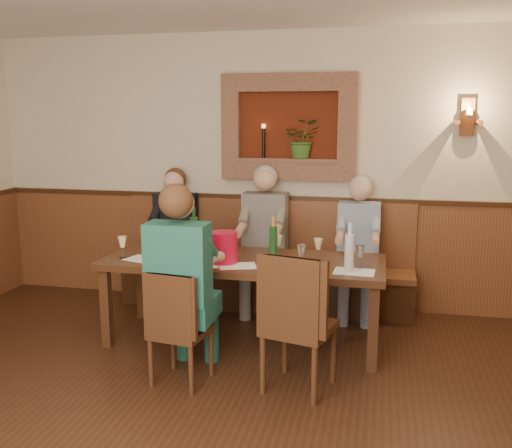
{
  "coord_description": "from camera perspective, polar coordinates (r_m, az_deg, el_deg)",
  "views": [
    {
      "loc": [
        1.13,
        -2.79,
        1.97
      ],
      "look_at": [
        0.1,
        1.9,
        1.05
      ],
      "focal_mm": 40.0,
      "sensor_mm": 36.0,
      "label": 1
    }
  ],
  "objects": [
    {
      "name": "person_bench_left",
      "position": [
        6.02,
        -8.23,
        -2.49
      ],
      "size": [
        0.42,
        0.52,
        1.43
      ],
      "color": "black",
      "rests_on": "ground"
    },
    {
      "name": "bench",
      "position": [
        5.93,
        0.91,
        -5.25
      ],
      "size": [
        3.0,
        0.45,
        1.11
      ],
      "color": "#381E0F",
      "rests_on": "ground"
    },
    {
      "name": "water_bottle",
      "position": [
        4.51,
        9.32,
        -2.82
      ],
      "size": [
        0.08,
        0.08,
        0.4
      ],
      "rotation": [
        0.0,
        0.0,
        0.06
      ],
      "color": "silver",
      "rests_on": "dining_table"
    },
    {
      "name": "wine_glass_9",
      "position": [
        5.06,
        -13.2,
        -2.29
      ],
      "size": [
        0.08,
        0.08,
        0.19
      ],
      "primitive_type": null,
      "color": "#FAE495",
      "rests_on": "dining_table"
    },
    {
      "name": "wine_glass_0",
      "position": [
        5.19,
        -8.58,
        -1.8
      ],
      "size": [
        0.08,
        0.08,
        0.19
      ],
      "primitive_type": null,
      "color": "white",
      "rests_on": "dining_table"
    },
    {
      "name": "spittoon_bucket",
      "position": [
        4.77,
        -3.26,
        -2.35
      ],
      "size": [
        0.29,
        0.29,
        0.26
      ],
      "primitive_type": "cylinder",
      "rotation": [
        0.0,
        0.0,
        0.33
      ],
      "color": "red",
      "rests_on": "dining_table"
    },
    {
      "name": "wall_sconce",
      "position": [
        5.77,
        20.38,
        9.91
      ],
      "size": [
        0.25,
        0.2,
        0.35
      ],
      "color": "brown",
      "rests_on": "ground"
    },
    {
      "name": "tasting_sheet_b",
      "position": [
        4.69,
        -1.85,
        -4.2
      ],
      "size": [
        0.35,
        0.3,
        0.0
      ],
      "primitive_type": "cube",
      "rotation": [
        0.0,
        0.0,
        0.33
      ],
      "color": "white",
      "rests_on": "dining_table"
    },
    {
      "name": "person_chair_front",
      "position": [
        4.32,
        -7.26,
        -7.37
      ],
      "size": [
        0.45,
        0.55,
        1.5
      ],
      "color": "#16384E",
      "rests_on": "ground"
    },
    {
      "name": "wine_glass_6",
      "position": [
        4.91,
        -7.76,
        -2.49
      ],
      "size": [
        0.08,
        0.08,
        0.19
      ],
      "primitive_type": null,
      "color": "#FAE495",
      "rests_on": "dining_table"
    },
    {
      "name": "wine_bottle_green_b",
      "position": [
        5.2,
        -6.2,
        -0.92
      ],
      "size": [
        0.09,
        0.09,
        0.4
      ],
      "rotation": [
        0.0,
        0.0,
        0.33
      ],
      "color": "#19471E",
      "rests_on": "dining_table"
    },
    {
      "name": "tasting_sheet_d",
      "position": [
        4.75,
        -5.61,
        -4.08
      ],
      "size": [
        0.36,
        0.29,
        0.0
      ],
      "primitive_type": "cube",
      "rotation": [
        0.0,
        0.0,
        0.26
      ],
      "color": "white",
      "rests_on": "dining_table"
    },
    {
      "name": "dining_table",
      "position": [
        4.95,
        -1.26,
        -4.33
      ],
      "size": [
        2.4,
        0.9,
        0.75
      ],
      "color": "#382111",
      "rests_on": "ground"
    },
    {
      "name": "person_bench_right",
      "position": [
        5.65,
        10.1,
        -3.63
      ],
      "size": [
        0.41,
        0.5,
        1.39
      ],
      "color": "navy",
      "rests_on": "ground"
    },
    {
      "name": "tasting_sheet_a",
      "position": [
        5.0,
        -11.23,
        -3.46
      ],
      "size": [
        0.35,
        0.29,
        0.0
      ],
      "primitive_type": "cube",
      "rotation": [
        0.0,
        0.0,
        -0.3
      ],
      "color": "white",
      "rests_on": "dining_table"
    },
    {
      "name": "wine_glass_2",
      "position": [
        4.98,
        2.21,
        -2.2
      ],
      "size": [
        0.08,
        0.08,
        0.19
      ],
      "primitive_type": null,
      "color": "#FAE495",
      "rests_on": "dining_table"
    },
    {
      "name": "chair_near_right",
      "position": [
        4.22,
        4.19,
        -12.47
      ],
      "size": [
        0.56,
        0.56,
        1.03
      ],
      "rotation": [
        0.0,
        0.0,
        -0.25
      ],
      "color": "#382111",
      "rests_on": "ground"
    },
    {
      "name": "wall_niche",
      "position": [
        5.8,
        3.62,
        9.2
      ],
      "size": [
        1.36,
        0.3,
        1.06
      ],
      "color": "#531B0B",
      "rests_on": "ground"
    },
    {
      "name": "room_shell",
      "position": [
        3.01,
        -9.8,
        9.17
      ],
      "size": [
        6.04,
        6.04,
        2.82
      ],
      "color": "beige",
      "rests_on": "ground"
    },
    {
      "name": "chair_near_left",
      "position": [
        4.37,
        -7.6,
        -12.36
      ],
      "size": [
        0.44,
        0.44,
        0.87
      ],
      "rotation": [
        0.0,
        0.0,
        -0.15
      ],
      "color": "#382111",
      "rests_on": "ground"
    },
    {
      "name": "wine_glass_5",
      "position": [
        4.72,
        -5.14,
        -2.98
      ],
      "size": [
        0.08,
        0.08,
        0.19
      ],
      "primitive_type": null,
      "color": "#FAE495",
      "rests_on": "dining_table"
    },
    {
      "name": "wine_glass_4",
      "position": [
        4.63,
        4.53,
        -3.24
      ],
      "size": [
        0.08,
        0.08,
        0.19
      ],
      "primitive_type": null,
      "color": "white",
      "rests_on": "dining_table"
    },
    {
      "name": "wine_glass_3",
      "position": [
        4.87,
        6.23,
        -2.56
      ],
      "size": [
        0.08,
        0.08,
        0.19
      ],
      "primitive_type": null,
      "color": "#FAE495",
      "rests_on": "dining_table"
    },
    {
      "name": "wine_glass_8",
      "position": [
        4.77,
        -2.99,
        -2.79
      ],
      "size": [
        0.08,
        0.08,
        0.19
      ],
      "primitive_type": null,
      "color": "#FAE495",
      "rests_on": "dining_table"
    },
    {
      "name": "person_bench_mid",
      "position": [
        5.75,
        0.72,
        -2.79
      ],
      "size": [
        0.44,
        0.54,
        1.48
      ],
      "color": "#534D4C",
      "rests_on": "ground"
    },
    {
      "name": "wine_glass_1",
      "position": [
        4.66,
        10.36,
        -3.28
      ],
      "size": [
        0.08,
        0.08,
        0.19
      ],
      "primitive_type": null,
      "color": "white",
      "rests_on": "dining_table"
    },
    {
      "name": "wine_bottle_green_a",
      "position": [
        4.9,
        1.74,
        -1.75
      ],
      "size": [
        0.08,
        0.08,
        0.37
      ],
      "rotation": [
        0.0,
        0.0,
        0.37
      ],
      "color": "#19471E",
      "rests_on": "dining_table"
    },
    {
      "name": "tasting_sheet_c",
      "position": [
        4.58,
        9.79,
        -4.72
      ],
      "size": [
        0.33,
        0.24,
        0.0
      ],
      "primitive_type": "cube",
      "rotation": [
        0.0,
        0.0,
        -0.05
      ],
      "color": "white",
      "rests_on": "dining_table"
    },
    {
      "name": "wine_glass_7",
      "position": [
        5.07,
        -4.7,
        -2.0
      ],
      "size": [
        0.08,
        0.08,
        0.19
      ],
      "primitive_type": null,
      "color": "white",
      "rests_on": "dining_table"
    },
    {
      "name": "wainscoting",
      "position": [
        3.31,
        -9.06,
        -13.97
      ],
      "size": [
        6.02,
        6.02,
        1.15
      ],
      "color": "brown",
      "rests_on": "ground"
    }
  ]
}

